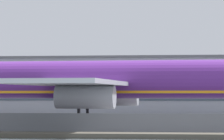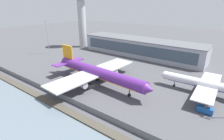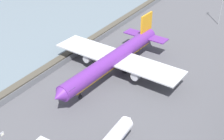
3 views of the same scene
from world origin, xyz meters
TOP-DOWN VIEW (x-y plane):
  - ground_plane at (0.00, 0.00)m, footprint 500.00×500.00m
  - shoreline_seawall at (0.00, -20.50)m, footprint 320.00×3.00m
  - perimeter_fence at (0.00, -16.00)m, footprint 280.00×0.10m
  - cargo_jet_purple at (0.92, 3.15)m, footprint 57.19×49.41m
  - baggage_tug at (-5.90, -12.96)m, footprint 2.71×3.57m
  - terminal_building at (-6.02, 59.97)m, footprint 90.55×19.65m

SIDE VIEW (x-z plane):
  - ground_plane at x=0.00m, z-range 0.00..0.00m
  - shoreline_seawall at x=0.00m, z-range 0.00..0.50m
  - baggage_tug at x=-5.90m, z-range -0.09..1.71m
  - perimeter_fence at x=0.00m, z-range 0.00..2.28m
  - cargo_jet_purple at x=0.92m, z-range -1.88..14.01m
  - terminal_building at x=-6.02m, z-range 0.01..12.37m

